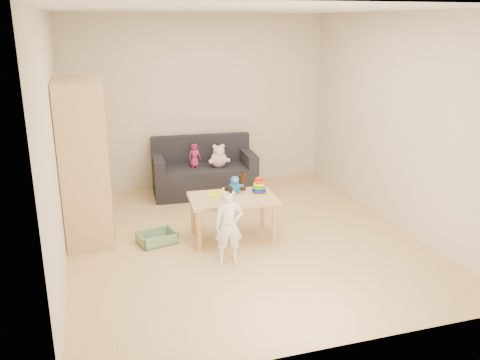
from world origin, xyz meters
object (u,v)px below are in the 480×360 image
object	(u,v)px
wardrobe	(84,161)
sofa	(204,180)
play_table	(233,218)
toddler	(229,226)

from	to	relation	value
wardrobe	sofa	distance (m)	2.15
play_table	toddler	size ratio (longest dim) A/B	1.23
wardrobe	toddler	world-z (taller)	wardrobe
toddler	sofa	bearing A→B (deg)	93.89
sofa	play_table	world-z (taller)	play_table
play_table	wardrobe	bearing A→B (deg)	159.48
toddler	wardrobe	bearing A→B (deg)	150.95
sofa	toddler	world-z (taller)	toddler
sofa	toddler	bearing A→B (deg)	-92.76
sofa	play_table	bearing A→B (deg)	-88.12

